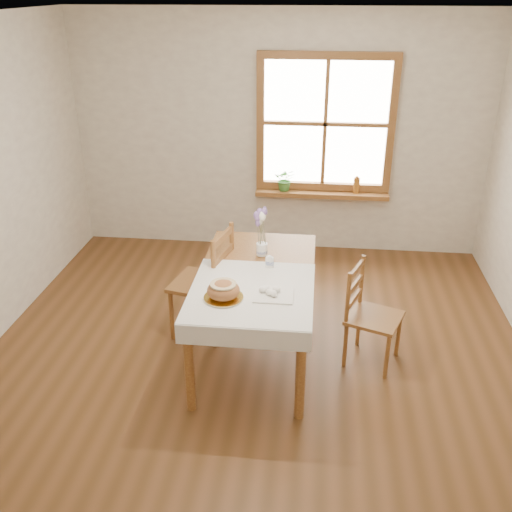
{
  "coord_description": "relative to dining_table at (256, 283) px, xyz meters",
  "views": [
    {
      "loc": [
        0.43,
        -3.63,
        2.8
      ],
      "look_at": [
        0.0,
        0.3,
        0.9
      ],
      "focal_mm": 40.0,
      "sensor_mm": 36.0,
      "label": 1
    }
  ],
  "objects": [
    {
      "name": "ground",
      "position": [
        0.0,
        -0.3,
        -0.66
      ],
      "size": [
        5.0,
        5.0,
        0.0
      ],
      "primitive_type": "plane",
      "color": "brown",
      "rests_on": "ground"
    },
    {
      "name": "room_walls",
      "position": [
        0.0,
        -0.3,
        1.04
      ],
      "size": [
        4.6,
        5.1,
        2.65
      ],
      "color": "silver",
      "rests_on": "ground"
    },
    {
      "name": "window",
      "position": [
        0.5,
        2.17,
        0.79
      ],
      "size": [
        1.46,
        0.08,
        1.46
      ],
      "color": "olive",
      "rests_on": "ground"
    },
    {
      "name": "window_sill",
      "position": [
        0.5,
        2.1,
        0.03
      ],
      "size": [
        1.46,
        0.2,
        0.05
      ],
      "color": "olive",
      "rests_on": "ground"
    },
    {
      "name": "dining_table",
      "position": [
        0.0,
        0.0,
        0.0
      ],
      "size": [
        0.9,
        1.6,
        0.75
      ],
      "color": "olive",
      "rests_on": "ground"
    },
    {
      "name": "table_linen",
      "position": [
        0.0,
        -0.3,
        0.09
      ],
      "size": [
        0.91,
        0.99,
        0.01
      ],
      "primitive_type": "cube",
      "color": "silver",
      "rests_on": "dining_table"
    },
    {
      "name": "chair_left",
      "position": [
        -0.5,
        0.28,
        -0.17
      ],
      "size": [
        0.58,
        0.56,
        0.99
      ],
      "primitive_type": null,
      "rotation": [
        0.0,
        0.0,
        -1.8
      ],
      "color": "olive",
      "rests_on": "ground"
    },
    {
      "name": "chair_right",
      "position": [
        0.94,
        -0.0,
        -0.24
      ],
      "size": [
        0.53,
        0.52,
        0.84
      ],
      "primitive_type": null,
      "rotation": [
        0.0,
        0.0,
        1.2
      ],
      "color": "olive",
      "rests_on": "ground"
    },
    {
      "name": "bread_plate",
      "position": [
        -0.19,
        -0.44,
        0.1
      ],
      "size": [
        0.31,
        0.31,
        0.01
      ],
      "primitive_type": "cylinder",
      "rotation": [
        0.0,
        0.0,
        0.13
      ],
      "color": "white",
      "rests_on": "table_linen"
    },
    {
      "name": "bread_loaf",
      "position": [
        -0.19,
        -0.44,
        0.17
      ],
      "size": [
        0.24,
        0.24,
        0.13
      ],
      "primitive_type": "ellipsoid",
      "color": "#9E6138",
      "rests_on": "bread_plate"
    },
    {
      "name": "egg_napkin",
      "position": [
        0.17,
        -0.36,
        0.1
      ],
      "size": [
        0.29,
        0.24,
        0.01
      ],
      "primitive_type": "cube",
      "rotation": [
        0.0,
        0.0,
        0.01
      ],
      "color": "silver",
      "rests_on": "table_linen"
    },
    {
      "name": "eggs",
      "position": [
        0.17,
        -0.36,
        0.13
      ],
      "size": [
        0.22,
        0.2,
        0.05
      ],
      "primitive_type": null,
      "rotation": [
        0.0,
        0.0,
        0.01
      ],
      "color": "white",
      "rests_on": "egg_napkin"
    },
    {
      "name": "salt_shaker",
      "position": [
        0.11,
        0.1,
        0.14
      ],
      "size": [
        0.06,
        0.06,
        0.1
      ],
      "primitive_type": "cylinder",
      "rotation": [
        0.0,
        0.0,
        -0.11
      ],
      "color": "white",
      "rests_on": "table_linen"
    },
    {
      "name": "pepper_shaker",
      "position": [
        0.09,
        0.1,
        0.15
      ],
      "size": [
        0.06,
        0.06,
        0.1
      ],
      "primitive_type": "cylinder",
      "rotation": [
        0.0,
        0.0,
        -0.02
      ],
      "color": "white",
      "rests_on": "table_linen"
    },
    {
      "name": "flower_vase",
      "position": [
        0.01,
        0.32,
        0.14
      ],
      "size": [
        0.12,
        0.12,
        0.1
      ],
      "primitive_type": "cylinder",
      "rotation": [
        0.0,
        0.0,
        0.37
      ],
      "color": "white",
      "rests_on": "dining_table"
    },
    {
      "name": "lavender_bouquet",
      "position": [
        0.01,
        0.32,
        0.34
      ],
      "size": [
        0.16,
        0.16,
        0.31
      ],
      "primitive_type": null,
      "color": "#735598",
      "rests_on": "flower_vase"
    },
    {
      "name": "potted_plant",
      "position": [
        0.09,
        2.1,
        0.15
      ],
      "size": [
        0.23,
        0.26,
        0.2
      ],
      "primitive_type": "imported",
      "rotation": [
        0.0,
        0.0,
        -0.03
      ],
      "color": "#3C762F",
      "rests_on": "window_sill"
    },
    {
      "name": "amber_bottle",
      "position": [
        0.87,
        2.1,
        0.15
      ],
      "size": [
        0.07,
        0.07,
        0.19
      ],
      "primitive_type": "cylinder",
      "rotation": [
        0.0,
        0.0,
        -0.02
      ],
      "color": "#9E5C1D",
      "rests_on": "window_sill"
    }
  ]
}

